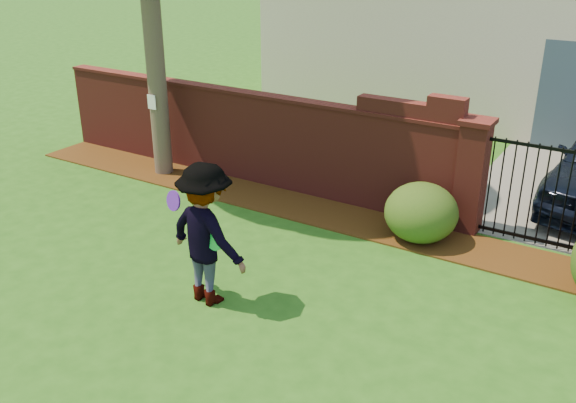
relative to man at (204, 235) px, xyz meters
The scene contains 10 objects.
ground 0.98m from the man, 149.51° to the right, with size 80.00×80.00×0.01m, color #265A16.
mulch_bed 3.56m from the man, 108.67° to the left, with size 11.10×1.08×0.03m, color #3C210A.
brick_wall 4.47m from the man, 118.88° to the left, with size 8.70×0.31×2.16m.
pillar_left 4.51m from the man, 60.08° to the left, with size 0.50×0.50×1.88m.
iron_gate 5.15m from the man, 49.42° to the left, with size 1.78×0.03×1.60m.
paper_notice 4.91m from the man, 140.20° to the left, with size 0.20×0.01×0.28m, color white.
shrub_left 3.66m from the man, 61.42° to the left, with size 1.15×1.15×0.94m, color #234815.
man is the anchor object (origin of this frame).
frisbee_purple 0.61m from the man, behind, with size 0.27×0.27×0.03m, color #5E1CB3.
frisbee_green 0.25m from the man, 19.50° to the right, with size 0.25×0.25×0.02m, color green.
Camera 1 is at (4.89, -5.50, 4.56)m, focal length 39.64 mm.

